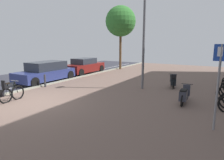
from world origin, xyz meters
TOP-DOWN VIEW (x-y plane):
  - ground at (1.43, 0.00)m, footprint 21.00×40.00m
  - bicycle_foreground at (-1.05, -0.33)m, footprint 0.62×1.38m
  - scooter_near at (4.90, 6.48)m, footprint 0.77×1.70m
  - scooter_mid at (6.11, 3.38)m, footprint 0.52×1.73m
  - parked_car_near at (-3.45, 3.91)m, footprint 1.94×4.26m
  - parked_car_far at (-3.47, 8.37)m, footprint 1.80×4.07m
  - parking_sign at (7.44, 1.02)m, footprint 0.40×0.07m
  - lamp_post at (3.37, 5.26)m, footprint 0.20×0.52m
  - street_tree at (-1.96, 12.46)m, footprint 3.05×3.05m
  - bollard_far at (-2.05, 2.60)m, footprint 0.12×0.12m

SIDE VIEW (x-z plane):
  - ground at x=1.43m, z-range -0.09..0.04m
  - scooter_mid at x=6.11m, z-range -0.02..0.80m
  - bicycle_foreground at x=-1.05m, z-range -0.15..0.93m
  - bollard_far at x=-2.05m, z-range 0.00..0.79m
  - scooter_near at x=4.90m, z-range -0.05..0.88m
  - parked_car_far at x=-3.47m, z-range -0.04..1.32m
  - parked_car_near at x=-3.45m, z-range -0.03..1.38m
  - parking_sign at x=7.44m, z-range 0.31..2.99m
  - lamp_post at x=3.37m, z-range 0.32..5.79m
  - street_tree at x=-1.96m, z-range 1.65..8.03m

